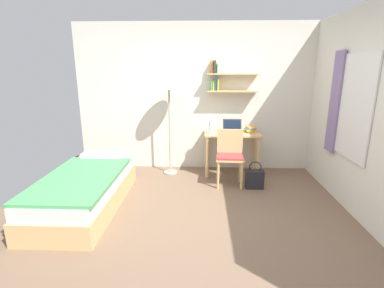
{
  "coord_description": "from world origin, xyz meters",
  "views": [
    {
      "loc": [
        0.08,
        -3.19,
        1.84
      ],
      "look_at": [
        -0.07,
        0.51,
        0.85
      ],
      "focal_mm": 26.87,
      "sensor_mm": 36.0,
      "label": 1
    }
  ],
  "objects_px": {
    "standing_lamp": "(169,87)",
    "book_stack": "(250,129)",
    "desk": "(232,141)",
    "laptop": "(232,129)",
    "desk_chair": "(230,154)",
    "water_bottle": "(211,127)",
    "bed": "(85,190)",
    "handbag": "(255,179)"
  },
  "relations": [
    {
      "from": "standing_lamp",
      "to": "laptop",
      "type": "relative_size",
      "value": 5.2
    },
    {
      "from": "laptop",
      "to": "book_stack",
      "type": "bearing_deg",
      "value": 2.19
    },
    {
      "from": "book_stack",
      "to": "standing_lamp",
      "type": "bearing_deg",
      "value": -176.32
    },
    {
      "from": "desk",
      "to": "book_stack",
      "type": "relative_size",
      "value": 4.16
    },
    {
      "from": "handbag",
      "to": "water_bottle",
      "type": "bearing_deg",
      "value": 139.3
    },
    {
      "from": "desk",
      "to": "bed",
      "type": "bearing_deg",
      "value": -146.84
    },
    {
      "from": "bed",
      "to": "book_stack",
      "type": "relative_size",
      "value": 8.6
    },
    {
      "from": "desk",
      "to": "laptop",
      "type": "bearing_deg",
      "value": 84.24
    },
    {
      "from": "water_bottle",
      "to": "handbag",
      "type": "xyz_separation_m",
      "value": [
        0.68,
        -0.59,
        -0.7
      ]
    },
    {
      "from": "bed",
      "to": "water_bottle",
      "type": "height_order",
      "value": "water_bottle"
    },
    {
      "from": "bed",
      "to": "desk",
      "type": "xyz_separation_m",
      "value": [
        2.08,
        1.36,
        0.36
      ]
    },
    {
      "from": "desk",
      "to": "standing_lamp",
      "type": "xyz_separation_m",
      "value": [
        -1.08,
        -0.03,
        0.93
      ]
    },
    {
      "from": "standing_lamp",
      "to": "water_bottle",
      "type": "distance_m",
      "value": 0.97
    },
    {
      "from": "desk",
      "to": "water_bottle",
      "type": "bearing_deg",
      "value": -170.04
    },
    {
      "from": "bed",
      "to": "standing_lamp",
      "type": "xyz_separation_m",
      "value": [
        1.0,
        1.33,
        1.28
      ]
    },
    {
      "from": "book_stack",
      "to": "handbag",
      "type": "bearing_deg",
      "value": -90.93
    },
    {
      "from": "book_stack",
      "to": "handbag",
      "type": "height_order",
      "value": "book_stack"
    },
    {
      "from": "bed",
      "to": "book_stack",
      "type": "distance_m",
      "value": 2.85
    },
    {
      "from": "bed",
      "to": "handbag",
      "type": "height_order",
      "value": "bed"
    },
    {
      "from": "laptop",
      "to": "standing_lamp",
      "type": "bearing_deg",
      "value": -175.89
    },
    {
      "from": "laptop",
      "to": "desk_chair",
      "type": "bearing_deg",
      "value": -98.3
    },
    {
      "from": "standing_lamp",
      "to": "desk_chair",
      "type": "bearing_deg",
      "value": -24.6
    },
    {
      "from": "bed",
      "to": "desk",
      "type": "height_order",
      "value": "desk"
    },
    {
      "from": "water_bottle",
      "to": "book_stack",
      "type": "relative_size",
      "value": 0.92
    },
    {
      "from": "desk",
      "to": "book_stack",
      "type": "xyz_separation_m",
      "value": [
        0.32,
        0.06,
        0.2
      ]
    },
    {
      "from": "bed",
      "to": "laptop",
      "type": "bearing_deg",
      "value": 33.93
    },
    {
      "from": "standing_lamp",
      "to": "book_stack",
      "type": "xyz_separation_m",
      "value": [
        1.4,
        0.09,
        -0.73
      ]
    },
    {
      "from": "water_bottle",
      "to": "book_stack",
      "type": "bearing_deg",
      "value": 9.9
    },
    {
      "from": "bed",
      "to": "book_stack",
      "type": "height_order",
      "value": "book_stack"
    },
    {
      "from": "laptop",
      "to": "handbag",
      "type": "relative_size",
      "value": 0.75
    },
    {
      "from": "laptop",
      "to": "book_stack",
      "type": "xyz_separation_m",
      "value": [
        0.32,
        0.01,
        -0.01
      ]
    },
    {
      "from": "laptop",
      "to": "handbag",
      "type": "height_order",
      "value": "laptop"
    },
    {
      "from": "desk",
      "to": "desk_chair",
      "type": "xyz_separation_m",
      "value": [
        -0.07,
        -0.5,
        -0.09
      ]
    },
    {
      "from": "book_stack",
      "to": "bed",
      "type": "bearing_deg",
      "value": -149.49
    },
    {
      "from": "standing_lamp",
      "to": "laptop",
      "type": "distance_m",
      "value": 1.31
    },
    {
      "from": "desk",
      "to": "laptop",
      "type": "height_order",
      "value": "laptop"
    },
    {
      "from": "book_stack",
      "to": "water_bottle",
      "type": "bearing_deg",
      "value": -170.1
    },
    {
      "from": "handbag",
      "to": "laptop",
      "type": "bearing_deg",
      "value": 113.59
    },
    {
      "from": "water_bottle",
      "to": "book_stack",
      "type": "height_order",
      "value": "water_bottle"
    },
    {
      "from": "standing_lamp",
      "to": "water_bottle",
      "type": "relative_size",
      "value": 8.13
    },
    {
      "from": "water_bottle",
      "to": "handbag",
      "type": "bearing_deg",
      "value": -40.7
    },
    {
      "from": "bed",
      "to": "water_bottle",
      "type": "xyz_separation_m",
      "value": [
        1.71,
        1.3,
        0.61
      ]
    }
  ]
}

